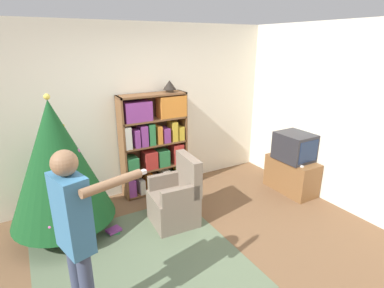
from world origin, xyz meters
TOP-DOWN VIEW (x-y plane):
  - ground_plane at (0.00, 0.00)m, footprint 14.00×14.00m
  - wall_back at (0.00, 2.04)m, footprint 8.00×0.10m
  - wall_right at (2.43, 0.00)m, footprint 0.10×8.00m
  - area_rug at (-0.59, 0.31)m, footprint 2.14×2.04m
  - bookshelf at (0.25, 1.81)m, footprint 1.05×0.29m
  - tv_stand at (2.15, 0.71)m, footprint 0.42×0.82m
  - television at (2.15, 0.71)m, footprint 0.47×0.54m
  - game_remote at (2.03, 0.47)m, footprint 0.04×0.12m
  - christmas_tree at (-1.20, 1.33)m, footprint 1.23×1.23m
  - armchair at (0.13, 0.84)m, footprint 0.60×0.59m
  - standing_person at (-1.25, -0.21)m, footprint 0.70×0.45m
  - table_lamp at (0.54, 1.83)m, footprint 0.20×0.20m
  - book_pile_near_tree at (-0.68, 1.01)m, footprint 0.20×0.17m

SIDE VIEW (x-z plane):
  - ground_plane at x=0.00m, z-range 0.00..0.00m
  - area_rug at x=-0.59m, z-range 0.00..0.01m
  - book_pile_near_tree at x=-0.68m, z-range 0.00..0.05m
  - tv_stand at x=2.15m, z-range 0.00..0.55m
  - armchair at x=0.13m, z-range -0.14..0.78m
  - game_remote at x=2.03m, z-range 0.55..0.57m
  - television at x=2.15m, z-range 0.55..0.98m
  - bookshelf at x=0.25m, z-range 0.01..1.60m
  - standing_person at x=-1.25m, z-range 0.15..1.77m
  - christmas_tree at x=-1.20m, z-range 0.07..1.85m
  - wall_back at x=0.00m, z-range 0.00..2.60m
  - wall_right at x=2.43m, z-range 0.00..2.60m
  - table_lamp at x=0.54m, z-range 1.60..1.78m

